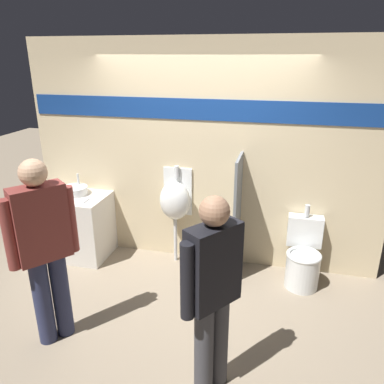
{
  "coord_description": "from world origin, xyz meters",
  "views": [
    {
      "loc": [
        0.95,
        -3.64,
        2.5
      ],
      "look_at": [
        0.0,
        0.17,
        1.05
      ],
      "focal_mm": 35.0,
      "sensor_mm": 36.0,
      "label": 1
    }
  ],
  "objects_px": {
    "sink_basin": "(74,191)",
    "cell_phone": "(84,201)",
    "toilet": "(303,259)",
    "person_in_vest": "(213,290)",
    "urinal_near_counter": "(175,200)",
    "person_with_lanyard": "(44,246)"
  },
  "relations": [
    {
      "from": "person_in_vest",
      "to": "person_with_lanyard",
      "type": "height_order",
      "value": "person_with_lanyard"
    },
    {
      "from": "sink_basin",
      "to": "toilet",
      "type": "bearing_deg",
      "value": -0.94
    },
    {
      "from": "sink_basin",
      "to": "person_in_vest",
      "type": "relative_size",
      "value": 0.2
    },
    {
      "from": "sink_basin",
      "to": "person_in_vest",
      "type": "xyz_separation_m",
      "value": [
        2.12,
        -1.71,
        0.02
      ]
    },
    {
      "from": "toilet",
      "to": "sink_basin",
      "type": "bearing_deg",
      "value": 179.06
    },
    {
      "from": "toilet",
      "to": "cell_phone",
      "type": "bearing_deg",
      "value": -176.98
    },
    {
      "from": "sink_basin",
      "to": "urinal_near_counter",
      "type": "distance_m",
      "value": 1.31
    },
    {
      "from": "cell_phone",
      "to": "urinal_near_counter",
      "type": "xyz_separation_m",
      "value": [
        1.07,
        0.29,
        -0.01
      ]
    },
    {
      "from": "sink_basin",
      "to": "toilet",
      "type": "relative_size",
      "value": 0.37
    },
    {
      "from": "sink_basin",
      "to": "cell_phone",
      "type": "bearing_deg",
      "value": -38.28
    },
    {
      "from": "sink_basin",
      "to": "cell_phone",
      "type": "height_order",
      "value": "sink_basin"
    },
    {
      "from": "person_in_vest",
      "to": "person_with_lanyard",
      "type": "distance_m",
      "value": 1.53
    },
    {
      "from": "cell_phone",
      "to": "person_with_lanyard",
      "type": "relative_size",
      "value": 0.08
    },
    {
      "from": "person_in_vest",
      "to": "toilet",
      "type": "bearing_deg",
      "value": 12.89
    },
    {
      "from": "sink_basin",
      "to": "urinal_near_counter",
      "type": "bearing_deg",
      "value": 4.68
    },
    {
      "from": "sink_basin",
      "to": "person_with_lanyard",
      "type": "distance_m",
      "value": 1.63
    },
    {
      "from": "person_in_vest",
      "to": "sink_basin",
      "type": "bearing_deg",
      "value": 87.94
    },
    {
      "from": "toilet",
      "to": "person_in_vest",
      "type": "height_order",
      "value": "person_in_vest"
    },
    {
      "from": "urinal_near_counter",
      "to": "sink_basin",
      "type": "bearing_deg",
      "value": -175.32
    },
    {
      "from": "toilet",
      "to": "person_in_vest",
      "type": "relative_size",
      "value": 0.56
    },
    {
      "from": "person_in_vest",
      "to": "urinal_near_counter",
      "type": "bearing_deg",
      "value": 61.07
    },
    {
      "from": "cell_phone",
      "to": "urinal_near_counter",
      "type": "height_order",
      "value": "urinal_near_counter"
    }
  ]
}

